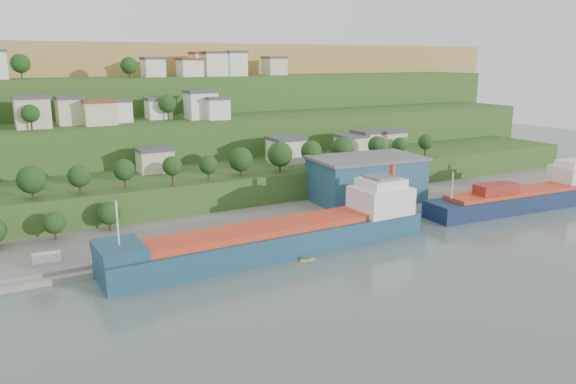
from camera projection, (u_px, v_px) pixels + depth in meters
ground at (324, 260)px, 119.46m from camera, size 500.00×500.00×0.00m
quay at (331, 216)px, 152.70m from camera, size 220.00×26.00×4.00m
pebble_beach at (33, 272)px, 112.45m from camera, size 40.00×18.00×2.40m
hillside at (131, 150)px, 263.27m from camera, size 360.00×210.76×96.00m
cargo_ship_near at (284, 238)px, 123.94m from camera, size 75.24×14.13×19.26m
cargo_ship_far at (525, 199)px, 160.58m from camera, size 61.87×13.88×16.67m
warehouse at (366, 179)px, 159.77m from camera, size 32.48×21.53×12.80m
caravan at (47, 259)px, 112.86m from camera, size 5.55×2.62×2.52m
dinghy at (101, 262)px, 113.71m from camera, size 4.38×2.95×0.82m
kayak_orange at (211, 273)px, 111.36m from camera, size 3.00×1.53×0.75m
kayak_yellow at (307, 259)px, 119.06m from camera, size 3.54×0.84×0.88m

